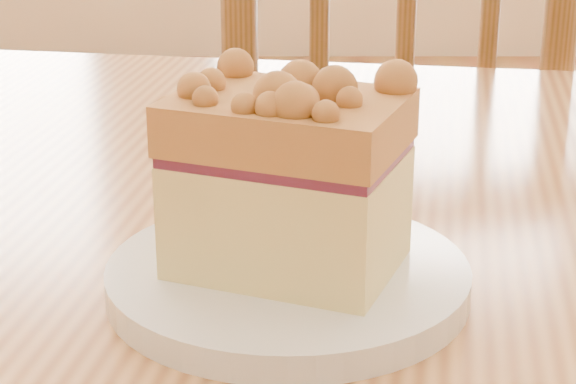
{
  "coord_description": "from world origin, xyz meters",
  "views": [
    {
      "loc": [
        -0.19,
        -0.4,
        0.99
      ],
      "look_at": [
        -0.2,
        0.12,
        0.8
      ],
      "focal_mm": 62.0,
      "sensor_mm": 36.0,
      "label": 1
    }
  ],
  "objects_px": {
    "plate": "(288,279)",
    "cake_slice": "(283,172)",
    "cafe_table_main": "(434,334)",
    "cafe_chair_main": "(357,249)"
  },
  "relations": [
    {
      "from": "cafe_table_main",
      "to": "plate",
      "type": "distance_m",
      "value": 0.19
    },
    {
      "from": "plate",
      "to": "cake_slice",
      "type": "relative_size",
      "value": 1.37
    },
    {
      "from": "cafe_table_main",
      "to": "plate",
      "type": "height_order",
      "value": "plate"
    },
    {
      "from": "cafe_chair_main",
      "to": "plate",
      "type": "bearing_deg",
      "value": 69.88
    },
    {
      "from": "cafe_chair_main",
      "to": "cake_slice",
      "type": "xyz_separation_m",
      "value": [
        -0.09,
        -0.67,
        0.34
      ]
    },
    {
      "from": "cafe_table_main",
      "to": "cafe_chair_main",
      "type": "distance_m",
      "value": 0.57
    },
    {
      "from": "cafe_chair_main",
      "to": "cake_slice",
      "type": "height_order",
      "value": "cafe_chair_main"
    },
    {
      "from": "cafe_table_main",
      "to": "cafe_chair_main",
      "type": "bearing_deg",
      "value": 100.82
    },
    {
      "from": "cafe_table_main",
      "to": "cafe_chair_main",
      "type": "relative_size",
      "value": 1.42
    },
    {
      "from": "cake_slice",
      "to": "plate",
      "type": "bearing_deg",
      "value": -6.66
    }
  ]
}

